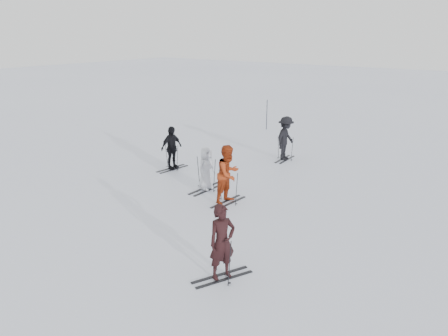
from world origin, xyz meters
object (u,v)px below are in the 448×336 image
at_px(skier_near_dark, 222,243).
at_px(piste_marker, 267,115).
at_px(skier_red, 228,175).
at_px(skier_grey, 206,169).
at_px(skier_uphill_left, 172,148).
at_px(skier_uphill_far, 286,139).

relative_size(skier_near_dark, piste_marker, 1.04).
distance_m(skier_red, skier_grey, 1.54).
height_order(skier_uphill_left, skier_uphill_far, skier_uphill_far).
relative_size(skier_uphill_left, skier_uphill_far, 0.93).
distance_m(skier_near_dark, skier_uphill_far, 10.37).
distance_m(skier_near_dark, skier_grey, 6.11).
bearing_deg(skier_near_dark, skier_uphill_left, 74.80).
relative_size(skier_red, piste_marker, 1.14).
xyz_separation_m(skier_red, skier_uphill_left, (-4.15, 1.65, -0.09)).
bearing_deg(skier_near_dark, skier_grey, 66.33).
distance_m(skier_uphill_far, piste_marker, 6.41).
bearing_deg(piste_marker, skier_red, -65.11).
relative_size(skier_red, skier_uphill_left, 1.10).
bearing_deg(skier_uphill_far, piste_marker, 34.92).
xyz_separation_m(skier_red, skier_grey, (-1.42, 0.58, -0.21)).
bearing_deg(piste_marker, skier_uphill_left, -84.74).
xyz_separation_m(skier_uphill_left, piste_marker, (-0.84, 9.10, -0.03)).
relative_size(skier_grey, skier_uphill_left, 0.87).
bearing_deg(skier_uphill_left, skier_uphill_far, -31.08).
height_order(skier_grey, piste_marker, piste_marker).
distance_m(skier_red, piste_marker, 11.86).
bearing_deg(piste_marker, skier_uphill_far, -51.29).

